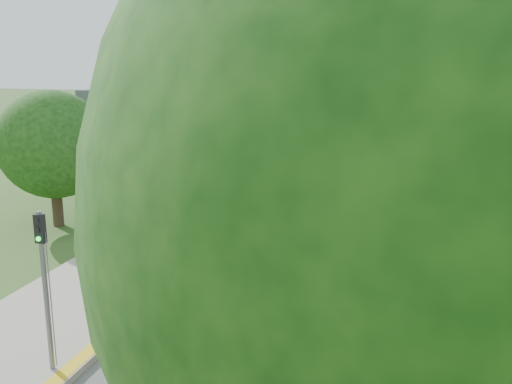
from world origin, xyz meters
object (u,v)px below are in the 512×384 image
(signal_gantry, at_px, (365,107))
(lamppost_far, at_px, (162,225))
(train, at_px, (345,126))
(station_building, at_px, (144,135))
(signal_platform, at_px, (44,274))
(signal_farside, at_px, (378,168))

(signal_gantry, height_order, lamppost_far, signal_gantry)
(train, bearing_deg, station_building, -117.41)
(train, relative_size, lamppost_far, 21.39)
(station_building, xyz_separation_m, lamppost_far, (10.65, -19.68, -1.57))
(station_building, bearing_deg, signal_gantry, 56.62)
(signal_gantry, bearing_deg, lamppost_far, -97.42)
(train, xyz_separation_m, lamppost_far, (-3.35, -46.67, 0.20))
(signal_gantry, xyz_separation_m, lamppost_far, (-5.82, -44.67, -2.30))
(station_building, relative_size, signal_gantry, 1.02)
(station_building, bearing_deg, train, 62.59)
(lamppost_far, distance_m, signal_platform, 9.91)
(train, xyz_separation_m, signal_platform, (-2.90, -56.49, 1.41))
(train, height_order, signal_platform, signal_platform)
(station_building, bearing_deg, signal_platform, -69.39)
(signal_farside, bearing_deg, signal_gantry, 96.51)
(signal_gantry, distance_m, signal_farside, 32.89)
(train, xyz_separation_m, signal_farside, (6.20, -34.65, 1.33))
(lamppost_far, bearing_deg, signal_platform, -87.39)
(signal_gantry, xyz_separation_m, signal_platform, (-5.37, -54.50, -1.09))
(signal_gantry, bearing_deg, signal_farside, -83.49)
(station_building, bearing_deg, lamppost_far, -61.58)
(signal_gantry, relative_size, signal_platform, 1.54)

